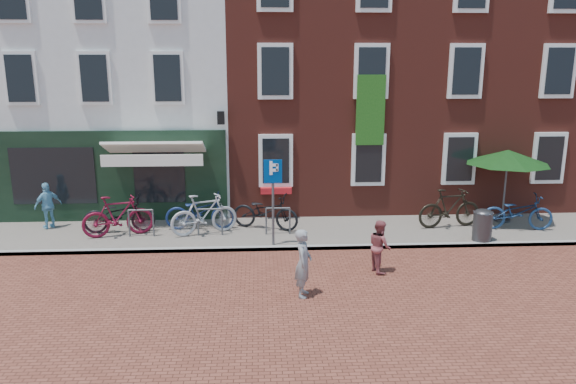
{
  "coord_description": "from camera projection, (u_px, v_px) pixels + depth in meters",
  "views": [
    {
      "loc": [
        -0.05,
        -14.35,
        5.15
      ],
      "look_at": [
        0.78,
        0.9,
        1.46
      ],
      "focal_mm": 34.2,
      "sensor_mm": 36.0,
      "label": 1
    }
  ],
  "objects": [
    {
      "name": "litter_bin",
      "position": [
        483.0,
        223.0,
        15.62
      ],
      "size": [
        0.54,
        0.54,
        0.99
      ],
      "color": "#39393C",
      "rests_on": "sidewalk"
    },
    {
      "name": "cafe_person",
      "position": [
        48.0,
        205.0,
        16.75
      ],
      "size": [
        0.85,
        0.83,
        1.43
      ],
      "primitive_type": "imported",
      "rotation": [
        0.0,
        0.0,
        3.91
      ],
      "color": "#6CAECB",
      "rests_on": "sidewalk"
    },
    {
      "name": "bicycle_1",
      "position": [
        118.0,
        216.0,
        15.99
      ],
      "size": [
        2.11,
        1.12,
        1.22
      ],
      "primitive_type": "imported",
      "rotation": [
        0.0,
        0.0,
        1.85
      ],
      "color": "maroon",
      "rests_on": "sidewalk"
    },
    {
      "name": "woman",
      "position": [
        303.0,
        263.0,
        12.12
      ],
      "size": [
        0.48,
        0.63,
        1.55
      ],
      "primitive_type": "imported",
      "rotation": [
        0.0,
        0.0,
        1.37
      ],
      "color": "gray",
      "rests_on": "ground"
    },
    {
      "name": "ground",
      "position": [
        262.0,
        251.0,
        15.14
      ],
      "size": [
        80.0,
        80.0,
        0.0
      ],
      "primitive_type": "plane",
      "color": "brown"
    },
    {
      "name": "sidewalk",
      "position": [
        294.0,
        232.0,
        16.64
      ],
      "size": [
        24.0,
        3.0,
        0.1
      ],
      "primitive_type": "cube",
      "color": "slate",
      "rests_on": "ground"
    },
    {
      "name": "bicycle_2",
      "position": [
        200.0,
        212.0,
        16.69
      ],
      "size": [
        2.11,
        0.77,
        1.1
      ],
      "primitive_type": "imported",
      "rotation": [
        0.0,
        0.0,
        1.59
      ],
      "color": "#13224D",
      "rests_on": "sidewalk"
    },
    {
      "name": "building_brick_mid",
      "position": [
        311.0,
        64.0,
        20.87
      ],
      "size": [
        6.0,
        8.0,
        10.0
      ],
      "primitive_type": "cube",
      "color": "maroon",
      "rests_on": "ground"
    },
    {
      "name": "bicycle_5",
      "position": [
        450.0,
        208.0,
        16.85
      ],
      "size": [
        2.1,
        0.88,
        1.22
      ],
      "primitive_type": "imported",
      "rotation": [
        0.0,
        0.0,
        1.73
      ],
      "color": "black",
      "rests_on": "sidewalk"
    },
    {
      "name": "bicycle_0",
      "position": [
        119.0,
        214.0,
        16.37
      ],
      "size": [
        2.16,
        0.94,
        1.1
      ],
      "primitive_type": "imported",
      "rotation": [
        0.0,
        0.0,
        1.67
      ],
      "color": "black",
      "rests_on": "sidewalk"
    },
    {
      "name": "building_stucco",
      "position": [
        126.0,
        77.0,
        20.61
      ],
      "size": [
        8.0,
        8.0,
        9.0
      ],
      "primitive_type": "cube",
      "color": "silver",
      "rests_on": "ground"
    },
    {
      "name": "bicycle_6",
      "position": [
        517.0,
        212.0,
        16.63
      ],
      "size": [
        2.17,
        1.01,
        1.1
      ],
      "primitive_type": "imported",
      "rotation": [
        0.0,
        0.0,
        1.43
      ],
      "color": "navy",
      "rests_on": "sidewalk"
    },
    {
      "name": "bicycle_3",
      "position": [
        204.0,
        214.0,
        16.18
      ],
      "size": [
        2.1,
        1.29,
        1.22
      ],
      "primitive_type": "imported",
      "rotation": [
        0.0,
        0.0,
        1.95
      ],
      "color": "#A9A9AB",
      "rests_on": "sidewalk"
    },
    {
      "name": "building_brick_right",
      "position": [
        466.0,
        64.0,
        21.18
      ],
      "size": [
        6.0,
        8.0,
        10.0
      ],
      "primitive_type": "cube",
      "color": "maroon",
      "rests_on": "ground"
    },
    {
      "name": "bicycle_4",
      "position": [
        265.0,
        211.0,
        16.69
      ],
      "size": [
        2.22,
        1.44,
        1.1
      ],
      "primitive_type": "imported",
      "rotation": [
        0.0,
        0.0,
        1.2
      ],
      "color": "black",
      "rests_on": "sidewalk"
    },
    {
      "name": "parasol",
      "position": [
        508.0,
        154.0,
        17.13
      ],
      "size": [
        2.61,
        2.61,
        2.41
      ],
      "color": "#4C4C4F",
      "rests_on": "sidewalk"
    },
    {
      "name": "parking_sign",
      "position": [
        273.0,
        187.0,
        14.98
      ],
      "size": [
        0.5,
        0.08,
        2.43
      ],
      "color": "#4C4C4F",
      "rests_on": "sidewalk"
    },
    {
      "name": "boy",
      "position": [
        380.0,
        246.0,
        13.56
      ],
      "size": [
        0.62,
        0.73,
        1.32
      ],
      "primitive_type": "imported",
      "rotation": [
        0.0,
        0.0,
        1.77
      ],
      "color": "#944549",
      "rests_on": "ground"
    }
  ]
}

